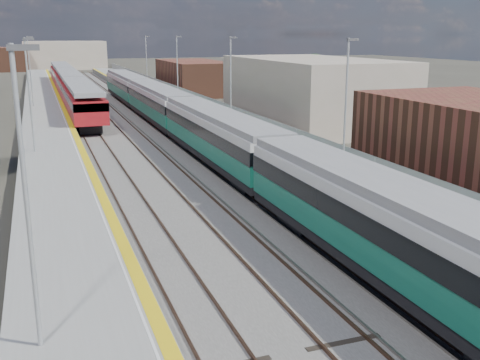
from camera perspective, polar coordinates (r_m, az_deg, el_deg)
ground at (r=57.25m, az=-9.85°, el=5.63°), size 320.00×320.00×0.00m
ballast_bed at (r=59.36m, az=-12.43°, el=5.84°), size 10.50×155.00×0.06m
tracks at (r=61.07m, az=-12.09°, el=6.17°), size 8.96×160.00×0.17m
platform_right at (r=60.70m, az=-5.36°, el=6.79°), size 4.70×155.00×8.52m
platform_left at (r=58.81m, az=-19.06°, el=5.79°), size 4.30×155.00×8.52m
green_train at (r=46.87m, az=-5.80°, el=6.53°), size 2.83×78.87×3.12m
red_train at (r=79.58m, az=-16.95°, el=9.30°), size 2.99×60.69×3.78m
tree_d at (r=74.54m, az=7.50°, el=10.81°), size 4.64×4.64×6.29m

